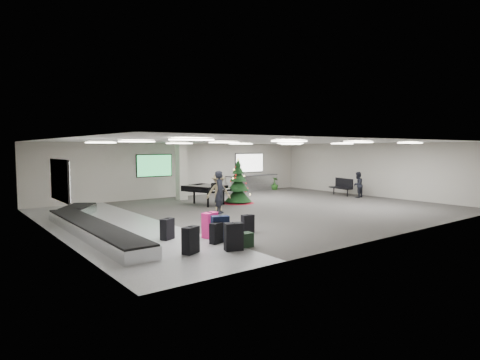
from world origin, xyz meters
TOP-DOWN VIEW (x-y plane):
  - ground at (0.00, 0.00)m, footprint 18.00×18.00m
  - room_envelope at (-0.38, 0.67)m, footprint 18.02×14.02m
  - baggage_carousel at (-7.84, -0.08)m, footprint 2.28×9.71m
  - service_counter at (5.00, 6.65)m, footprint 4.05×0.65m
  - suitcase_0 at (-5.43, -5.30)m, footprint 0.57×0.43m
  - suitcase_1 at (-5.35, -4.31)m, footprint 0.45×0.32m
  - pink_suitcase at (-5.05, -3.50)m, footprint 0.59×0.45m
  - suitcase_3 at (-3.64, -3.70)m, footprint 0.44×0.28m
  - navy_suitcase at (-5.12, -4.18)m, footprint 0.59×0.45m
  - suitcase_5 at (-6.56, -4.85)m, footprint 0.56×0.44m
  - green_duffel at (-5.00, -5.16)m, footprint 0.64×0.35m
  - suitcase_7 at (-4.43, -4.08)m, footprint 0.38×0.27m
  - suitcase_8 at (-6.28, -2.93)m, footprint 0.52×0.44m
  - christmas_tree at (0.63, 2.48)m, footprint 1.70×1.70m
  - grand_piano at (-1.06, 2.98)m, footprint 2.10×2.43m
  - bench at (7.80, 1.39)m, footprint 0.95×1.74m
  - traveler_a at (-2.06, 0.25)m, footprint 0.81×0.81m
  - traveler_b at (-1.63, 1.00)m, footprint 1.28×1.14m
  - traveler_bench at (7.61, 0.08)m, footprint 0.82×0.69m
  - potted_plant_left at (2.84, 5.64)m, footprint 0.52×0.50m
  - potted_plant_right at (6.77, 6.34)m, footprint 0.68×0.68m

SIDE VIEW (x-z plane):
  - ground at x=0.00m, z-range 0.00..0.00m
  - green_duffel at x=-5.00m, z-range -0.01..0.43m
  - baggage_carousel at x=-7.84m, z-range 0.00..0.43m
  - suitcase_7 at x=-4.43m, z-range -0.01..0.50m
  - suitcase_3 at x=-3.64m, z-range -0.01..0.64m
  - suitcase_1 at x=-5.35m, z-range -0.01..0.64m
  - suitcase_8 at x=-6.28m, z-range -0.01..0.68m
  - potted_plant_left at x=2.84m, z-range 0.00..0.74m
  - suitcase_5 at x=-6.56m, z-range -0.01..0.75m
  - suitcase_0 at x=-5.43m, z-range -0.01..0.80m
  - navy_suitcase at x=-5.12m, z-range -0.01..0.82m
  - pink_suitcase at x=-5.05m, z-range -0.01..0.83m
  - potted_plant_right at x=6.77m, z-range 0.00..0.87m
  - service_counter at x=5.00m, z-range 0.01..1.09m
  - bench at x=7.80m, z-range 0.07..1.12m
  - traveler_bench at x=7.61m, z-range 0.00..1.51m
  - christmas_tree at x=0.63m, z-range -0.38..2.04m
  - grand_piano at x=-1.06m, z-range 0.25..1.43m
  - traveler_b at x=-1.63m, z-range 0.00..1.73m
  - traveler_a at x=-2.06m, z-range 0.00..1.90m
  - room_envelope at x=-0.38m, z-range 0.73..3.94m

